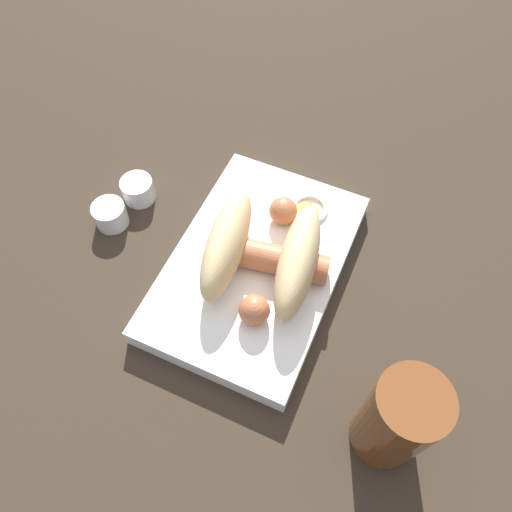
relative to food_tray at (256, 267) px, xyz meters
The scene contains 8 objects.
ground_plane 0.01m from the food_tray, ahead, with size 3.00×3.00×0.00m, color #33281E.
food_tray is the anchor object (origin of this frame).
bread_roll 0.05m from the food_tray, 66.23° to the left, with size 0.16×0.14×0.06m.
sausage 0.03m from the food_tray, 93.01° to the left, with size 0.16×0.13×0.03m.
pickled_veggies 0.09m from the food_tray, 161.57° to the left, with size 0.06×0.05×0.01m.
condiment_cup_near 0.19m from the food_tray, 102.77° to the right, with size 0.04×0.04×0.03m.
condiment_cup_far 0.19m from the food_tray, 88.13° to the right, with size 0.04×0.04×0.03m.
drink_glass 0.23m from the food_tray, 57.56° to the left, with size 0.06×0.06×0.13m.
Camera 1 is at (0.26, 0.12, 0.51)m, focal length 35.00 mm.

